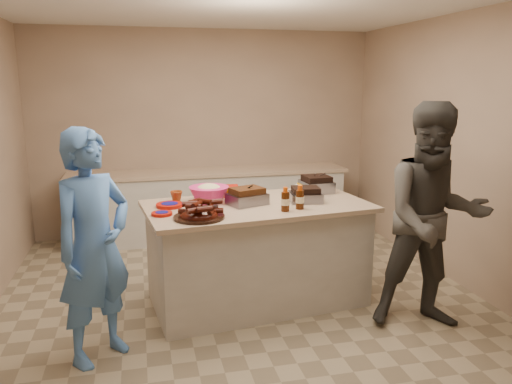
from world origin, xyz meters
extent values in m
cube|color=#47230F|center=(0.05, 0.12, 0.95)|extent=(0.39, 0.34, 0.10)
cube|color=black|center=(0.60, 0.10, 0.95)|extent=(0.32, 0.27, 0.09)
cube|color=gray|center=(0.83, 0.46, 0.95)|extent=(0.31, 0.31, 0.11)
cylinder|color=silver|center=(0.11, 0.39, 0.95)|extent=(0.33, 0.33, 0.05)
cube|color=#DD9B08|center=(0.81, 0.51, 0.95)|extent=(0.31, 0.23, 0.08)
cylinder|color=#381705|center=(0.32, -0.19, 0.95)|extent=(0.08, 0.08, 0.21)
cylinder|color=#381705|center=(0.46, -0.15, 0.95)|extent=(0.08, 0.08, 0.21)
cylinder|color=#E4CA00|center=(-0.08, 0.33, 0.95)|extent=(0.05, 0.05, 0.13)
imported|color=silver|center=(0.13, 0.38, 0.95)|extent=(0.14, 0.06, 0.14)
cylinder|color=#980E03|center=(-0.64, 0.19, 0.95)|extent=(0.27, 0.27, 0.03)
cylinder|color=#980E03|center=(-0.72, -0.08, 0.95)|extent=(0.19, 0.19, 0.02)
imported|color=#913F17|center=(-0.56, 0.36, 0.95)|extent=(0.12, 0.12, 0.11)
cube|color=#980E03|center=(-0.06, 0.49, 0.95)|extent=(0.21, 0.17, 0.10)
imported|color=#4E84D6|center=(-1.23, -0.56, 0.00)|extent=(1.63, 1.71, 0.41)
imported|color=#474540|center=(1.44, -0.66, 0.00)|extent=(1.33, 2.04, 0.71)
camera|label=1|loc=(-0.88, -4.16, 2.03)|focal=35.00mm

